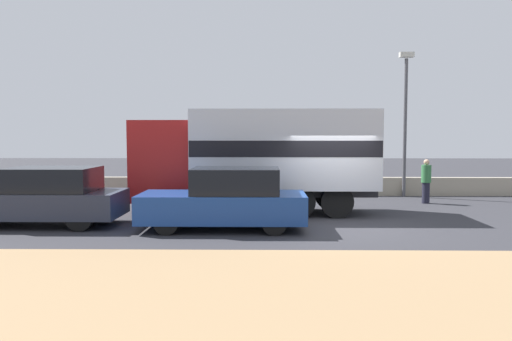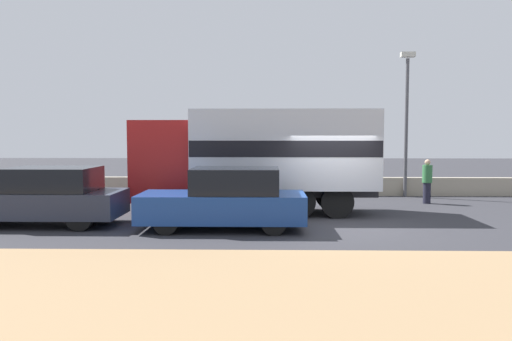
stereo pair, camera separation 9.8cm
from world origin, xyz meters
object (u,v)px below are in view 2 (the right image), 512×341
object	(u,v)px
pedestrian	(427,181)
car_hatchback	(226,200)
car_sedan_second	(44,197)
box_truck	(261,154)
street_lamp	(407,112)

from	to	relation	value
pedestrian	car_hatchback	bearing A→B (deg)	-143.34
car_sedan_second	pedestrian	distance (m)	12.97
car_sedan_second	pedestrian	world-z (taller)	pedestrian
box_truck	car_sedan_second	bearing A→B (deg)	20.70
street_lamp	car_hatchback	distance (m)	10.19
box_truck	car_sedan_second	size ratio (longest dim) A/B	1.69
street_lamp	car_hatchback	bearing A→B (deg)	-133.07
box_truck	car_hatchback	xyz separation A→B (m)	(-0.91, -2.77, -1.11)
car_sedan_second	pedestrian	bearing A→B (deg)	-158.77
car_hatchback	pedestrian	world-z (taller)	car_hatchback
car_sedan_second	street_lamp	bearing A→B (deg)	-150.51
car_hatchback	car_sedan_second	size ratio (longest dim) A/B	0.98
street_lamp	box_truck	size ratio (longest dim) A/B	0.76
box_truck	car_hatchback	distance (m)	3.12
street_lamp	car_sedan_second	world-z (taller)	street_lamp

